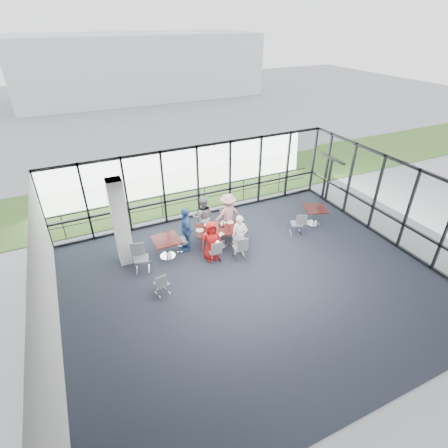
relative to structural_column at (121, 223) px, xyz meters
name	(u,v)px	position (x,y,z in m)	size (l,w,h in m)	color
floor	(254,282)	(3.60, -3.00, -1.61)	(12.00, 10.00, 0.02)	#212630
ceiling	(260,196)	(3.60, -3.00, 1.60)	(12.00, 10.00, 0.04)	white
wall_left	(46,300)	(-2.40, -3.00, 0.00)	(0.10, 10.00, 3.20)	silver
wall_front	(381,371)	(3.60, -8.00, 0.00)	(12.00, 0.10, 3.20)	silver
curtain_wall_back	(198,182)	(3.60, 2.00, 0.00)	(12.00, 0.10, 3.20)	white
curtain_wall_right	(397,204)	(9.60, -3.00, 0.00)	(0.10, 10.00, 3.20)	white
exit_door	(329,180)	(9.60, 0.75, -0.55)	(0.12, 1.60, 2.10)	black
structural_column	(121,223)	(0.00, 0.00, 0.00)	(0.50, 0.50, 3.20)	white
apron	(166,175)	(3.60, 7.00, -1.62)	(80.00, 70.00, 0.02)	gray
grass_strip	(178,189)	(3.60, 5.00, -1.59)	(80.00, 5.00, 0.01)	#395920
hangar_main	(138,66)	(7.60, 29.00, 1.40)	(24.00, 10.00, 6.00)	silver
guard_rail	(194,199)	(3.60, 2.60, -1.10)	(0.06, 0.06, 12.00)	#2D2D33
main_table	(221,231)	(3.50, -0.51, -0.98)	(2.03, 1.41, 0.75)	#370B0A
side_table_left	(166,242)	(1.41, -0.36, -0.95)	(0.98, 0.98, 0.75)	#370B0A
side_table_right	(315,210)	(7.72, -0.74, -0.96)	(1.18, 1.18, 0.75)	#370B0A
diner_near_left	(211,241)	(2.83, -1.18, -0.83)	(0.75, 0.49, 1.54)	red
diner_near_right	(240,236)	(3.88, -1.34, -0.81)	(0.58, 0.42, 1.58)	white
diner_far_left	(203,217)	(3.14, 0.37, -0.73)	(0.85, 0.52, 1.75)	gray
diner_far_right	(228,214)	(4.14, 0.18, -0.74)	(1.11, 0.57, 1.72)	#D7898C
diner_end	(186,229)	(2.23, -0.22, -0.72)	(1.03, 0.56, 1.77)	#2E5392
chair_main_nl	(214,251)	(2.87, -1.34, -1.17)	(0.42, 0.42, 0.85)	gray
chair_main_nr	(240,248)	(3.77, -1.57, -1.15)	(0.44, 0.44, 0.91)	gray
chair_main_fl	(205,224)	(3.25, 0.42, -1.12)	(0.47, 0.47, 0.96)	gray
chair_main_fr	(227,222)	(4.15, 0.24, -1.13)	(0.46, 0.46, 0.94)	gray
chair_main_end	(183,240)	(2.08, -0.19, -1.16)	(0.43, 0.43, 0.87)	gray
chair_spare_la	(162,283)	(0.67, -2.21, -1.20)	(0.39, 0.39, 0.81)	gray
chair_spare_lb	(141,259)	(0.39, -0.77, -1.11)	(0.48, 0.48, 0.98)	gray
chair_spare_r	(297,224)	(6.61, -1.05, -1.15)	(0.44, 0.44, 0.90)	gray
plate_nl	(208,235)	(2.89, -0.74, -0.84)	(0.28, 0.28, 0.01)	white
plate_nr	(237,230)	(3.98, -0.90, -0.84)	(0.26, 0.26, 0.01)	white
plate_fl	(207,225)	(3.14, -0.07, -0.84)	(0.25, 0.25, 0.01)	white
plate_fr	(230,222)	(4.02, -0.27, -0.84)	(0.26, 0.26, 0.01)	white
plate_end	(200,230)	(2.73, -0.32, -0.84)	(0.27, 0.27, 0.01)	white
tumbler_a	(216,231)	(3.21, -0.73, -0.78)	(0.07, 0.07, 0.15)	white
tumbler_b	(229,229)	(3.73, -0.79, -0.78)	(0.07, 0.07, 0.13)	white
tumbler_c	(219,224)	(3.54, -0.30, -0.78)	(0.07, 0.07, 0.14)	white
tumbler_d	(205,230)	(2.90, -0.47, -0.79)	(0.06, 0.06, 0.13)	white
menu_a	(221,234)	(3.32, -0.89, -0.85)	(0.27, 0.19, 0.00)	silver
menu_b	(242,229)	(4.18, -0.92, -0.85)	(0.32, 0.22, 0.00)	silver
menu_c	(223,223)	(3.73, -0.20, -0.85)	(0.31, 0.21, 0.00)	silver
condiment_caddy	(222,226)	(3.60, -0.45, -0.83)	(0.10, 0.07, 0.04)	black
ketchup_bottle	(220,225)	(3.50, -0.42, -0.76)	(0.06, 0.06, 0.18)	#A10500
green_bottle	(223,224)	(3.65, -0.44, -0.75)	(0.05, 0.05, 0.20)	#1F763C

